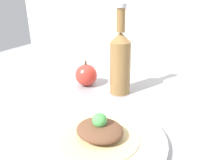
% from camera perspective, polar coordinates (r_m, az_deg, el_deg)
% --- Properties ---
extents(ground_plane, '(1.80, 1.10, 0.04)m').
position_cam_1_polar(ground_plane, '(0.59, 6.81, -11.58)').
color(ground_plane, gray).
extents(plate, '(0.28, 0.28, 0.02)m').
position_cam_1_polar(plate, '(0.48, -3.14, -15.35)').
color(plate, white).
rests_on(plate, ground_plane).
extents(plated_food, '(0.17, 0.17, 0.06)m').
position_cam_1_polar(plated_food, '(0.47, -3.20, -13.21)').
color(plated_food, '#D6BC7F').
rests_on(plated_food, plate).
extents(cider_bottle, '(0.06, 0.06, 0.27)m').
position_cam_1_polar(cider_bottle, '(0.67, 2.19, 5.02)').
color(cider_bottle, olive).
rests_on(cider_bottle, ground_plane).
extents(apple, '(0.07, 0.07, 0.09)m').
position_cam_1_polar(apple, '(0.76, -6.75, 1.29)').
color(apple, red).
rests_on(apple, ground_plane).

